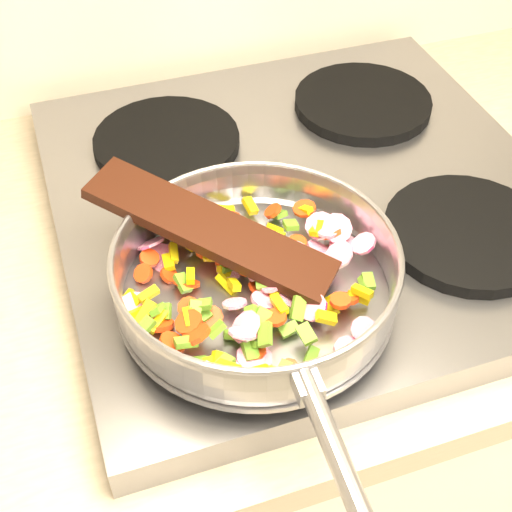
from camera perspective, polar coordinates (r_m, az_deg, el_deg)
name	(u,v)px	position (r m, az deg, el deg)	size (l,w,h in m)	color
cooktop	(305,201)	(0.89, 3.97, 4.39)	(0.60, 0.60, 0.04)	#939399
grate_fl	(231,292)	(0.74, -2.00, -2.93)	(0.19, 0.19, 0.02)	black
grate_fr	(468,233)	(0.84, 16.57, 1.79)	(0.19, 0.19, 0.02)	black
grate_bl	(167,141)	(0.95, -7.16, 9.10)	(0.19, 0.19, 0.02)	black
grate_br	(363,103)	(1.02, 8.53, 12.04)	(0.19, 0.19, 0.02)	black
saute_pan	(257,273)	(0.70, 0.05, -1.40)	(0.33, 0.50, 0.06)	#9E9EA5
vegetable_heap	(251,281)	(0.71, -0.36, -2.02)	(0.27, 0.26, 0.05)	#D11465
wooden_spatula	(210,230)	(0.73, -3.67, 2.12)	(0.27, 0.06, 0.01)	black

